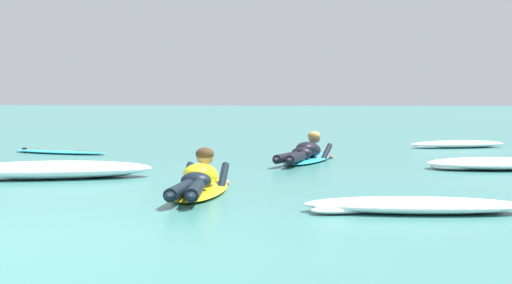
{
  "coord_description": "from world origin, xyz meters",
  "views": [
    {
      "loc": [
        2.82,
        -5.35,
        1.13
      ],
      "look_at": [
        1.54,
        5.68,
        0.43
      ],
      "focal_mm": 53.53,
      "sensor_mm": 36.0,
      "label": 1
    }
  ],
  "objects": [
    {
      "name": "surfer_near",
      "position": [
        1.19,
        3.11,
        0.13
      ],
      "size": [
        0.68,
        2.56,
        0.55
      ],
      "color": "yellow",
      "rests_on": "ground"
    },
    {
      "name": "whitewater_mid_right",
      "position": [
        5.19,
        11.02,
        0.07
      ],
      "size": [
        2.13,
        1.14,
        0.16
      ],
      "color": "white",
      "rests_on": "ground"
    },
    {
      "name": "whitewater_mid_left",
      "position": [
        -1.08,
        4.4,
        0.11
      ],
      "size": [
        2.82,
        1.55,
        0.23
      ],
      "color": "white",
      "rests_on": "ground"
    },
    {
      "name": "whitewater_far_band",
      "position": [
        5.06,
        6.41,
        0.08
      ],
      "size": [
        2.11,
        1.2,
        0.17
      ],
      "color": "white",
      "rests_on": "ground"
    },
    {
      "name": "surfer_far",
      "position": [
        2.19,
        7.25,
        0.14
      ],
      "size": [
        1.0,
        2.5,
        0.53
      ],
      "color": "#2DB2D1",
      "rests_on": "ground"
    },
    {
      "name": "ground_plane",
      "position": [
        0.0,
        10.0,
        0.0
      ],
      "size": [
        120.0,
        120.0,
        0.0
      ],
      "primitive_type": "plane",
      "color": "#387A75"
    },
    {
      "name": "whitewater_front",
      "position": [
        3.49,
        1.96,
        0.07
      ],
      "size": [
        2.13,
        0.76,
        0.15
      ],
      "color": "white",
      "rests_on": "ground"
    },
    {
      "name": "drifting_surfboard",
      "position": [
        -2.57,
        8.6,
        0.03
      ],
      "size": [
        2.12,
        1.11,
        0.16
      ],
      "color": "#2DB2D1",
      "rests_on": "ground"
    }
  ]
}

